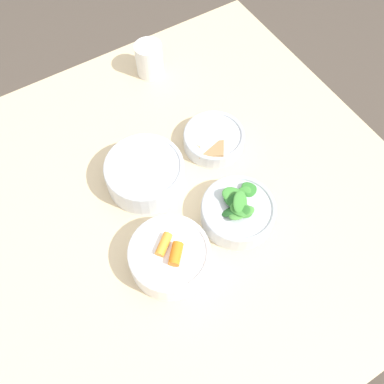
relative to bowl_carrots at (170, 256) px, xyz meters
The scene contains 7 objects.
ground_plane 0.81m from the bowl_carrots, 34.25° to the right, with size 10.00×10.00×0.00m, color #4C4238.
dining_table 0.21m from the bowl_carrots, 34.25° to the right, with size 1.02×1.05×0.76m.
bowl_carrots is the anchor object (origin of this frame).
bowl_greens 0.18m from the bowl_carrots, 85.51° to the right, with size 0.16×0.16×0.09m.
bowl_beans_hotdog 0.21m from the bowl_carrots, 14.52° to the right, with size 0.18×0.18×0.07m.
bowl_cookies 0.32m from the bowl_carrots, 49.24° to the right, with size 0.15×0.15×0.05m.
cup 0.55m from the bowl_carrots, 24.55° to the right, with size 0.07×0.07×0.09m.
Camera 1 is at (-0.41, 0.21, 1.61)m, focal length 40.00 mm.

